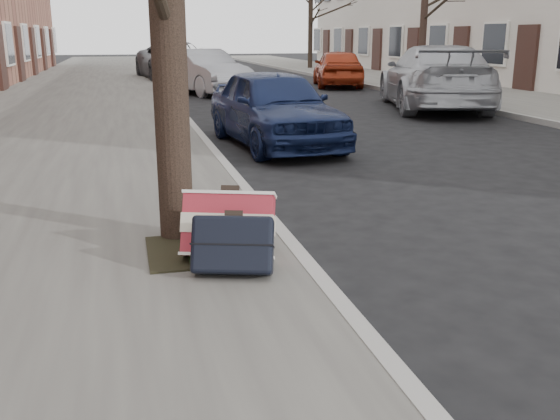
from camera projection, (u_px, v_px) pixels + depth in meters
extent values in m
plane|color=black|center=(509.00, 299.00, 4.36)|extent=(120.00, 120.00, 0.00)
cube|color=slate|center=(80.00, 99.00, 17.49)|extent=(5.00, 70.00, 0.12)
cube|color=slate|center=(451.00, 90.00, 20.17)|extent=(4.00, 70.00, 0.12)
cube|color=black|center=(202.00, 250.00, 4.98)|extent=(0.85, 0.85, 0.02)
cube|color=maroon|center=(229.00, 225.00, 4.74)|extent=(0.77, 0.58, 0.53)
cube|color=black|center=(233.00, 244.00, 4.43)|extent=(0.65, 0.49, 0.45)
imported|color=#141F46|center=(274.00, 107.00, 10.25)|extent=(1.86, 3.87, 1.27)
imported|color=#98999F|center=(202.00, 72.00, 19.46)|extent=(2.78, 4.41, 1.37)
imported|color=#3B3C41|center=(175.00, 61.00, 25.26)|extent=(3.15, 5.79, 1.54)
imported|color=#9B9DA2|center=(435.00, 77.00, 15.35)|extent=(3.56, 5.76, 1.56)
imported|color=#9B2D14|center=(338.00, 68.00, 22.17)|extent=(2.41, 4.15, 1.33)
cylinder|color=black|center=(425.00, 3.00, 20.25)|extent=(0.24, 0.24, 5.31)
cylinder|color=black|center=(310.00, 23.00, 32.40)|extent=(0.24, 0.24, 4.52)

